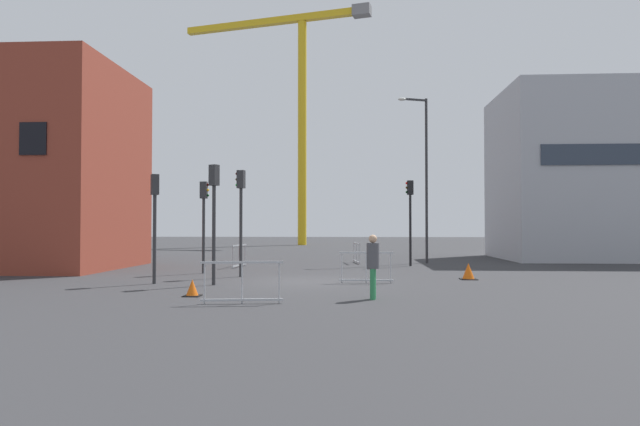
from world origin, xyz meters
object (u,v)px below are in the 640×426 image
object	(u,v)px
traffic_light_near	(241,205)
traffic_light_island	(214,204)
traffic_light_corner	(155,210)
traffic_cone_on_verge	(468,272)
pedestrian_walking	(373,262)
traffic_light_verge	(204,211)
traffic_light_median	(410,209)
construction_crane	(297,88)
streetlamp_tall	(424,168)
traffic_cone_orange	(192,289)

from	to	relation	value
traffic_light_near	traffic_light_island	size ratio (longest dim) A/B	1.03
traffic_light_corner	traffic_cone_on_verge	xyz separation A→B (m)	(11.02, 2.16, -2.25)
pedestrian_walking	traffic_light_verge	bearing A→B (deg)	130.78
traffic_light_median	pedestrian_walking	bearing A→B (deg)	-100.32
traffic_light_island	pedestrian_walking	distance (m)	6.40
traffic_cone_on_verge	construction_crane	bearing A→B (deg)	105.33
pedestrian_walking	traffic_light_corner	bearing A→B (deg)	153.74
construction_crane	traffic_cone_on_verge	xyz separation A→B (m)	(10.08, -36.78, -16.10)
traffic_light_island	traffic_cone_on_verge	xyz separation A→B (m)	(8.91, 2.43, -2.42)
construction_crane	streetlamp_tall	bearing A→B (deg)	-70.78
traffic_light_near	traffic_cone_on_verge	world-z (taller)	traffic_light_near
traffic_light_near	traffic_cone_on_verge	bearing A→B (deg)	-3.98
traffic_light_verge	traffic_light_island	xyz separation A→B (m)	(1.55, -4.49, 0.13)
traffic_light_verge	traffic_cone_on_verge	xyz separation A→B (m)	(10.46, -2.05, -2.30)
traffic_cone_on_verge	traffic_light_corner	bearing A→B (deg)	-168.90
traffic_light_near	traffic_cone_on_verge	distance (m)	8.98
construction_crane	traffic_light_corner	distance (m)	41.34
construction_crane	traffic_light_corner	bearing A→B (deg)	-91.39
traffic_light_corner	traffic_cone_orange	xyz separation A→B (m)	(2.27, -3.26, -2.31)
streetlamp_tall	traffic_light_verge	bearing A→B (deg)	-144.54
traffic_light_median	traffic_light_island	bearing A→B (deg)	-129.10
construction_crane	traffic_light_near	size ratio (longest dim) A/B	5.86
traffic_light_verge	pedestrian_walking	size ratio (longest dim) A/B	2.20
traffic_light_island	traffic_cone_on_verge	distance (m)	9.54
traffic_light_near	traffic_light_island	xyz separation A→B (m)	(-0.30, -3.03, -0.07)
construction_crane	traffic_light_island	world-z (taller)	construction_crane
traffic_light_near	traffic_light_corner	size ratio (longest dim) A/B	1.11
streetlamp_tall	traffic_cone_orange	distance (m)	17.47
streetlamp_tall	traffic_light_corner	bearing A→B (deg)	-132.99
traffic_light_near	traffic_light_median	size ratio (longest dim) A/B	0.98
traffic_light_median	construction_crane	bearing A→B (deg)	106.07
traffic_cone_on_verge	traffic_light_median	bearing A→B (deg)	101.94
streetlamp_tall	traffic_light_verge	size ratio (longest dim) A/B	2.31
traffic_light_verge	traffic_light_median	size ratio (longest dim) A/B	0.91
streetlamp_tall	traffic_cone_orange	world-z (taller)	streetlamp_tall
traffic_light_verge	traffic_cone_on_verge	world-z (taller)	traffic_light_verge
streetlamp_tall	traffic_light_near	size ratio (longest dim) A/B	2.13
traffic_light_near	pedestrian_walking	bearing A→B (deg)	-52.45
pedestrian_walking	traffic_cone_orange	bearing A→B (deg)	176.03
traffic_light_island	traffic_light_corner	world-z (taller)	traffic_light_island
construction_crane	traffic_cone_orange	bearing A→B (deg)	-88.20
traffic_light_near	traffic_cone_orange	size ratio (longest dim) A/B	8.71
traffic_cone_on_verge	traffic_light_verge	bearing A→B (deg)	168.91
traffic_light_median	traffic_light_island	xyz separation A→B (m)	(-7.47, -9.20, -0.11)
construction_crane	traffic_cone_orange	distance (m)	45.21
traffic_light_island	construction_crane	bearing A→B (deg)	91.72
traffic_light_near	traffic_light_island	distance (m)	3.05
traffic_light_near	pedestrian_walking	distance (m)	8.22
traffic_light_near	traffic_light_island	world-z (taller)	traffic_light_near
traffic_light_verge	traffic_light_corner	distance (m)	4.25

